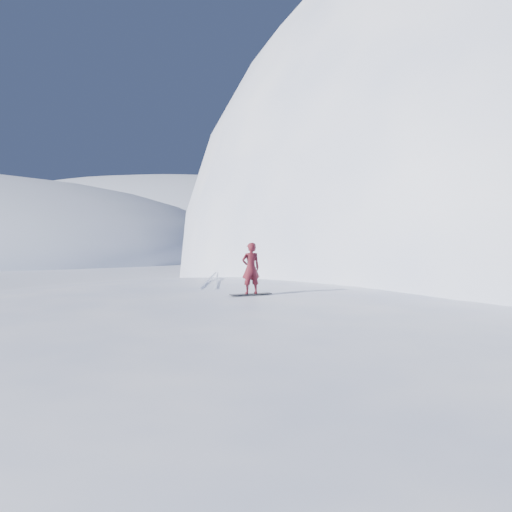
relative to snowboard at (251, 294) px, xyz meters
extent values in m
plane|color=white|center=(-1.02, -1.03, -2.41)|extent=(400.00, 400.00, 0.00)
ellipsoid|color=white|center=(-0.02, 1.97, -2.41)|extent=(36.00, 28.00, 4.80)
ellipsoid|color=white|center=(8.98, 18.97, -2.41)|extent=(28.00, 24.00, 18.00)
ellipsoid|color=white|center=(-41.02, 108.97, -2.41)|extent=(140.00, 90.00, 36.00)
ellipsoid|color=white|center=(-5.02, -3.03, -2.41)|extent=(6.00, 5.40, 0.80)
ellipsoid|color=white|center=(3.98, -4.03, -2.41)|extent=(5.00, 4.50, 0.70)
ellipsoid|color=white|center=(-3.02, 4.97, -2.41)|extent=(7.00, 6.30, 1.00)
ellipsoid|color=white|center=(5.98, 2.97, -2.41)|extent=(4.00, 3.60, 0.60)
cube|color=black|center=(0.00, 0.00, 0.00)|extent=(1.24, 0.82, 0.02)
imported|color=maroon|center=(0.00, 0.00, 0.78)|extent=(0.67, 0.59, 1.53)
cube|color=silver|center=(-2.36, 4.22, 0.01)|extent=(0.96, 5.94, 0.04)
cube|color=silver|center=(-2.04, 4.22, 0.01)|extent=(1.39, 5.86, 0.04)
camera|label=1|loc=(2.47, -14.63, 1.92)|focal=35.00mm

